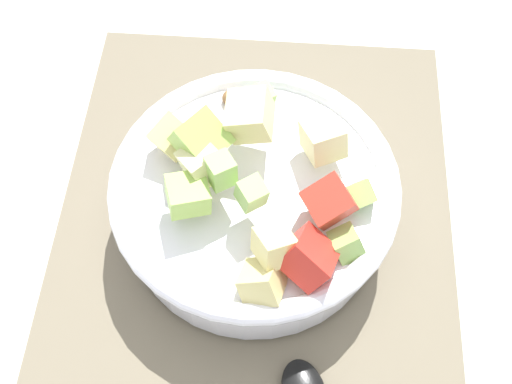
% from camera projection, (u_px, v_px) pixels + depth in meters
% --- Properties ---
extents(ground_plane, '(2.40, 2.40, 0.00)m').
position_uv_depth(ground_plane, '(253.00, 237.00, 0.61)').
color(ground_plane, silver).
extents(placemat, '(0.50, 0.38, 0.01)m').
position_uv_depth(placemat, '(253.00, 235.00, 0.60)').
color(placemat, '#756B56').
rests_on(placemat, ground_plane).
extents(salad_bowl, '(0.26, 0.26, 0.13)m').
position_uv_depth(salad_bowl, '(256.00, 197.00, 0.57)').
color(salad_bowl, white).
rests_on(salad_bowl, placemat).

